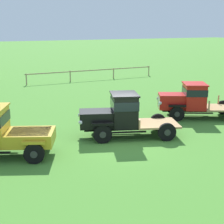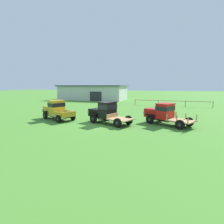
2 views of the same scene
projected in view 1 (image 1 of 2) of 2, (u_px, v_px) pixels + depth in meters
ground_plane at (123, 142)px, 16.92m from camera, size 240.00×240.00×0.00m
paddock_fence at (92, 72)px, 36.36m from camera, size 14.35×0.32×1.12m
vintage_truck_second_in_line at (120, 114)px, 17.49m from camera, size 5.39×3.45×2.28m
vintage_truck_midrow_center at (191, 99)px, 21.24m from camera, size 5.30×3.99×2.17m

